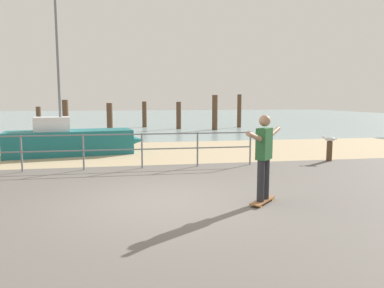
{
  "coord_description": "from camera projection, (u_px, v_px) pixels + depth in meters",
  "views": [
    {
      "loc": [
        -0.62,
        -6.98,
        2.03
      ],
      "look_at": [
        0.96,
        2.0,
        0.9
      ],
      "focal_mm": 33.92,
      "sensor_mm": 36.0,
      "label": 1
    }
  ],
  "objects": [
    {
      "name": "railing_fence",
      "position": [
        53.0,
        147.0,
        10.14
      ],
      "size": [
        11.63,
        0.05,
        1.05
      ],
      "color": "slate",
      "rests_on": "ground"
    },
    {
      "name": "bollard_short",
      "position": [
        329.0,
        151.0,
        11.85
      ],
      "size": [
        0.18,
        0.18,
        0.67
      ],
      "primitive_type": "cylinder",
      "color": "#513826",
      "rests_on": "ground"
    },
    {
      "name": "groyne_post_0",
      "position": [
        39.0,
        119.0,
        22.73
      ],
      "size": [
        0.3,
        0.3,
        1.57
      ],
      "primitive_type": "cylinder",
      "color": "#513826",
      "rests_on": "ground"
    },
    {
      "name": "beach_strip",
      "position": [
        145.0,
        152.0,
        14.02
      ],
      "size": [
        24.0,
        6.0,
        0.04
      ],
      "primitive_type": "cube",
      "color": "tan",
      "rests_on": "ground"
    },
    {
      "name": "groyne_post_3",
      "position": [
        144.0,
        114.0,
        26.21
      ],
      "size": [
        0.33,
        0.33,
        1.87
      ],
      "primitive_type": "cylinder",
      "color": "#513826",
      "rests_on": "ground"
    },
    {
      "name": "skateboarder",
      "position": [
        264.0,
        152.0,
        6.92
      ],
      "size": [
        1.08,
        1.1,
        1.65
      ],
      "color": "#26262B",
      "rests_on": "skateboard"
    },
    {
      "name": "groyne_post_1",
      "position": [
        66.0,
        119.0,
        19.4
      ],
      "size": [
        0.32,
        0.32,
        2.0
      ],
      "primitive_type": "cylinder",
      "color": "#513826",
      "rests_on": "ground"
    },
    {
      "name": "ground_plane",
      "position": [
        167.0,
        218.0,
        6.2
      ],
      "size": [
        24.0,
        10.0,
        0.04
      ],
      "primitive_type": "cube",
      "color": "#605B56",
      "rests_on": "ground"
    },
    {
      "name": "sailboat",
      "position": [
        75.0,
        141.0,
        13.27
      ],
      "size": [
        5.06,
        2.15,
        5.58
      ],
      "color": "#19666B",
      "rests_on": "ground"
    },
    {
      "name": "groyne_post_5",
      "position": [
        215.0,
        113.0,
        23.84
      ],
      "size": [
        0.36,
        0.36,
        2.31
      ],
      "primitive_type": "cylinder",
      "color": "#513826",
      "rests_on": "ground"
    },
    {
      "name": "skateboard",
      "position": [
        263.0,
        201.0,
        7.04
      ],
      "size": [
        0.7,
        0.71,
        0.08
      ],
      "color": "brown",
      "rests_on": "ground"
    },
    {
      "name": "seagull",
      "position": [
        329.0,
        139.0,
        11.81
      ],
      "size": [
        0.45,
        0.28,
        0.18
      ],
      "color": "white",
      "rests_on": "bollard_short"
    },
    {
      "name": "groyne_post_6",
      "position": [
        239.0,
        111.0,
        25.98
      ],
      "size": [
        0.3,
        0.3,
        2.38
      ],
      "primitive_type": "cylinder",
      "color": "#513826",
      "rests_on": "ground"
    },
    {
      "name": "sea_surface",
      "position": [
        134.0,
        117.0,
        41.39
      ],
      "size": [
        72.0,
        50.0,
        0.04
      ],
      "primitive_type": "cube",
      "color": "#849EA3",
      "rests_on": "ground"
    },
    {
      "name": "groyne_post_4",
      "position": [
        179.0,
        115.0,
        24.69
      ],
      "size": [
        0.33,
        0.33,
        1.86
      ],
      "primitive_type": "cylinder",
      "color": "#513826",
      "rests_on": "ground"
    },
    {
      "name": "groyne_post_2",
      "position": [
        110.0,
        119.0,
        21.2
      ],
      "size": [
        0.34,
        0.34,
        1.81
      ],
      "primitive_type": "cylinder",
      "color": "#513826",
      "rests_on": "ground"
    }
  ]
}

